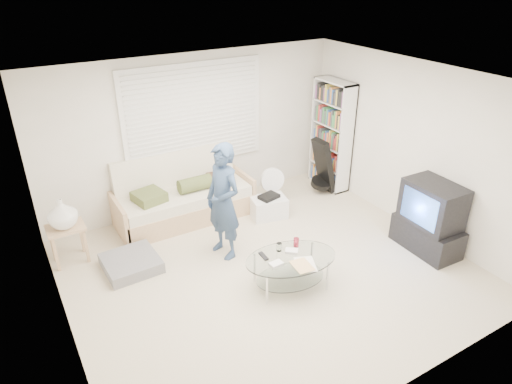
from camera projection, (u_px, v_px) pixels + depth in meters
ground at (269, 270)px, 6.11m from camera, size 5.00×5.00×0.00m
room_shell at (250, 145)px, 5.74m from camera, size 5.02×4.52×2.51m
window_blinds at (195, 115)px, 7.09m from camera, size 2.32×0.08×1.62m
futon_sofa at (184, 198)px, 7.20m from camera, size 2.14×0.86×1.05m
grey_floor_pillow at (131, 263)px, 6.11m from camera, size 0.72×0.72×0.16m
side_table at (63, 216)px, 5.98m from camera, size 0.48×0.39×0.95m
bookshelf at (331, 135)px, 7.99m from camera, size 0.30×0.81×1.92m
guitar_case at (323, 170)px, 7.95m from camera, size 0.40×0.37×0.99m
floor_fan at (271, 184)px, 7.56m from camera, size 0.42×0.28×0.68m
storage_bin at (269, 207)px, 7.31m from camera, size 0.62×0.49×0.38m
tv_unit at (430, 218)px, 6.34m from camera, size 0.55×0.96×1.03m
coffee_table at (291, 263)px, 5.66m from camera, size 1.28×0.95×0.55m
standing_person at (223, 202)px, 6.09m from camera, size 0.51×0.67×1.64m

